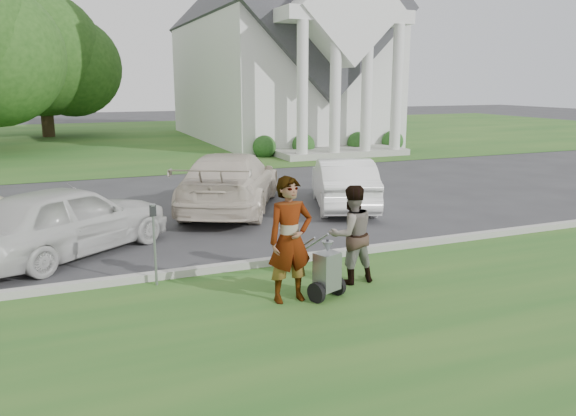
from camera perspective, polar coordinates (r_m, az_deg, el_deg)
ground at (r=10.23m, az=-1.78°, el=-6.92°), size 120.00×120.00×0.00m
grass_strip at (r=7.71m, az=6.21°, el=-13.81°), size 80.00×7.00×0.01m
church_lawn at (r=36.36m, az=-16.81°, el=6.75°), size 80.00×30.00×0.01m
curb at (r=10.70m, az=-2.81°, el=-5.62°), size 80.00×0.18×0.15m
church at (r=34.53m, az=-1.12°, el=16.86°), size 9.19×19.00×24.10m
tree_back at (r=39.06m, az=-23.73°, el=13.56°), size 9.61×7.60×8.89m
striping_cart at (r=9.07m, az=3.92°, el=-6.54°), size 0.84×1.22×1.05m
person_left at (r=8.80m, az=0.21°, el=-3.34°), size 0.74×0.49×2.01m
person_right at (r=9.72m, az=6.43°, el=-2.75°), size 0.84×0.66×1.72m
parking_meter_near at (r=9.75m, az=-13.45°, el=-2.68°), size 0.10×0.09×1.44m
car_b at (r=12.08m, az=-21.46°, el=-1.11°), size 4.50×3.94×1.47m
car_c at (r=15.37m, az=-5.88°, el=2.72°), size 4.40×5.85×1.58m
car_d at (r=15.69m, az=5.63°, el=2.57°), size 2.82×4.44×1.38m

